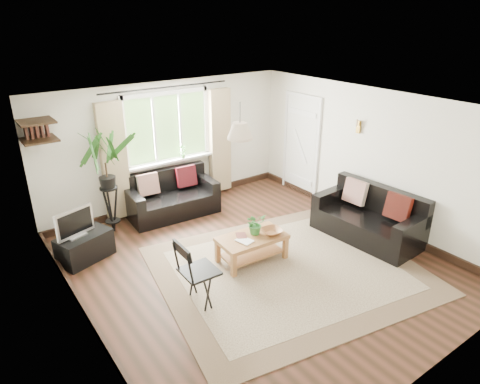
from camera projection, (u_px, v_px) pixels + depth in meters
floor at (255, 264)px, 6.52m from camera, size 5.50×5.50×0.00m
ceiling at (258, 107)px, 5.58m from camera, size 5.50×5.50×0.00m
wall_back at (168, 145)px, 8.10m from camera, size 5.00×0.02×2.40m
wall_front at (436, 284)px, 4.00m from camera, size 5.00×0.02×2.40m
wall_left at (77, 243)px, 4.71m from camera, size 0.02×5.50×2.40m
wall_right at (371, 158)px, 7.39m from camera, size 0.02×5.50×2.40m
rug at (288, 270)px, 6.35m from camera, size 4.19×3.76×0.02m
window at (167, 128)px, 7.94m from camera, size 2.50×0.16×2.16m
door at (301, 146)px, 8.72m from camera, size 0.06×0.96×2.06m
corner_shelf at (38, 131)px, 6.44m from camera, size 0.50×0.50×0.34m
pendant_lamp at (240, 127)px, 6.02m from camera, size 0.36×0.36×0.54m
wall_sconce at (358, 125)px, 7.37m from camera, size 0.12×0.12×0.28m
sofa_back at (172, 195)px, 7.96m from camera, size 1.68×0.92×0.77m
sofa_right at (368, 216)px, 7.10m from camera, size 1.80×0.99×0.82m
coffee_table at (252, 248)px, 6.52m from camera, size 1.07×0.62×0.42m
table_plant at (255, 224)px, 6.46m from camera, size 0.33×0.29×0.33m
bowl at (272, 231)px, 6.50m from camera, size 0.36×0.36×0.08m
book_a at (241, 243)px, 6.23m from camera, size 0.23×0.28×0.02m
book_b at (236, 236)px, 6.42m from camera, size 0.23×0.25×0.02m
tv_stand at (85, 247)px, 6.56m from camera, size 0.89×0.68×0.43m
tv at (75, 222)px, 6.34m from camera, size 0.64×0.39×0.47m
palm_stand at (108, 184)px, 7.14m from camera, size 0.87×0.87×1.79m
folding_chair at (199, 272)px, 5.47m from camera, size 0.50×0.50×0.94m
sill_plant at (183, 151)px, 8.20m from camera, size 0.14×0.10×0.27m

